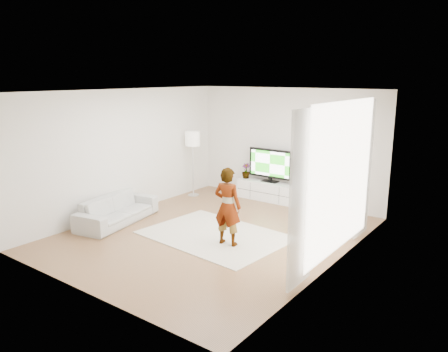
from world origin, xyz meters
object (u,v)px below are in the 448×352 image
Objects in this scene: media_console at (269,191)px; player at (228,206)px; sofa at (117,209)px; television at (270,164)px; floor_lamp at (193,142)px; rug at (215,235)px.

player reaches higher than media_console.
player is 0.74× the size of sofa.
sofa is (-2.64, -0.38, -0.46)m from player.
media_console is at bearing -80.56° from player.
television is 0.71× the size of floor_lamp.
media_console is 3.22m from player.
floor_lamp is at bearing 138.59° from rug.
media_console is at bearing -90.00° from television.
television reaches higher than sofa.
floor_lamp is at bearing -8.99° from sofa.
floor_lamp reaches higher than player.
media_console is 0.62× the size of rug.
floor_lamp is (-2.27, 2.00, 1.42)m from rug.
player is 3.60m from floor_lamp.
floor_lamp reaches higher than rug.
rug is 1.61× the size of floor_lamp.
sofa is at bearing -164.09° from rug.
rug is 0.91m from player.
rug is at bearing -85.25° from sofa.
television is at bearing -37.73° from sofa.
player reaches higher than sofa.
media_console reaches higher than rug.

